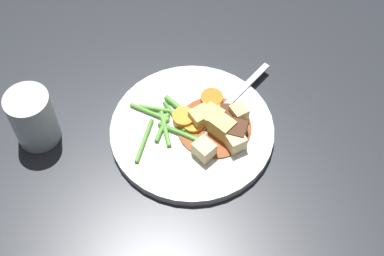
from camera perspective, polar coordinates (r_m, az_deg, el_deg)
ground_plane at (r=0.85m, az=0.00°, el=-0.55°), size 3.00×3.00×0.00m
dinner_plate at (r=0.85m, az=0.00°, el=-0.27°), size 0.25×0.25×0.01m
stew_sauce at (r=0.84m, az=2.29°, el=0.13°), size 0.11×0.11×0.00m
carrot_slice_0 at (r=0.84m, az=3.74°, el=0.41°), size 0.04×0.04×0.01m
carrot_slice_1 at (r=0.87m, az=2.04°, el=2.99°), size 0.05×0.05×0.01m
carrot_slice_2 at (r=0.85m, az=2.74°, el=1.58°), size 0.04×0.04×0.01m
carrot_slice_3 at (r=0.84m, az=-0.05°, el=0.54°), size 0.04×0.04×0.01m
carrot_slice_4 at (r=0.84m, az=-0.87°, el=1.05°), size 0.05×0.05×0.01m
potato_chunk_0 at (r=0.82m, az=3.10°, el=0.11°), size 0.04×0.04×0.03m
potato_chunk_1 at (r=0.81m, az=4.49°, el=-1.36°), size 0.04×0.04×0.03m
potato_chunk_2 at (r=0.84m, az=2.02°, el=1.12°), size 0.04×0.04×0.02m
potato_chunk_3 at (r=0.80m, az=1.25°, el=-2.25°), size 0.04×0.03×0.03m
potato_chunk_4 at (r=0.84m, az=4.84°, el=1.50°), size 0.03×0.03×0.03m
potato_chunk_5 at (r=0.84m, az=0.91°, el=1.17°), size 0.04×0.04×0.02m
meat_chunk_0 at (r=0.82m, az=4.48°, el=-0.40°), size 0.03×0.03×0.03m
meat_chunk_1 at (r=0.85m, az=3.82°, el=1.54°), size 0.03×0.03×0.02m
green_bean_0 at (r=0.86m, az=-3.31°, el=1.91°), size 0.07×0.02×0.01m
green_bean_1 at (r=0.84m, az=-2.79°, el=-0.07°), size 0.04×0.06×0.01m
green_bean_2 at (r=0.85m, az=-1.83°, el=1.19°), size 0.05×0.04×0.01m
green_bean_3 at (r=0.83m, az=-4.95°, el=-1.30°), size 0.02×0.08×0.01m
green_bean_4 at (r=0.85m, az=-4.48°, el=1.47°), size 0.07×0.01×0.01m
green_bean_5 at (r=0.86m, az=-1.49°, el=2.22°), size 0.05×0.03×0.01m
green_bean_6 at (r=0.83m, az=-0.97°, el=-0.63°), size 0.08×0.01×0.01m
green_bean_7 at (r=0.83m, az=-0.80°, el=-0.67°), size 0.07×0.01×0.01m
green_bean_8 at (r=0.84m, az=-3.09°, el=0.05°), size 0.01×0.05×0.01m
fork at (r=0.87m, az=4.18°, el=2.98°), size 0.07×0.17×0.00m
water_glass at (r=0.85m, az=-16.09°, el=0.99°), size 0.07×0.07×0.09m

